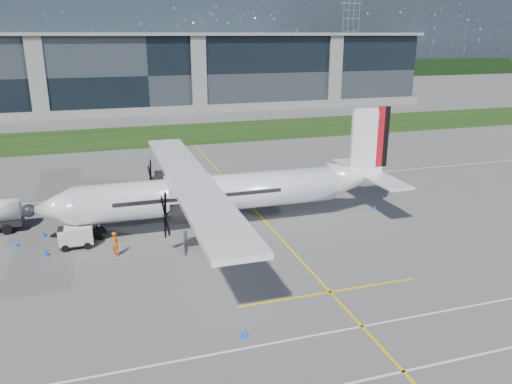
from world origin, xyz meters
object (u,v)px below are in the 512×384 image
at_px(turboprop_aircraft, 223,172).
at_px(safety_cone_portwing, 245,333).
at_px(ground_crew_person, 116,242).
at_px(safety_cone_nose_port, 46,252).
at_px(safety_cone_stbdwing, 158,176).
at_px(safety_cone_fwd, 16,243).
at_px(baggage_tug, 76,237).
at_px(pylon_east, 350,35).
at_px(safety_cone_nose_stbd, 44,233).
at_px(safety_cone_tail, 375,207).

relative_size(turboprop_aircraft, safety_cone_portwing, 62.09).
xyz_separation_m(ground_crew_person, safety_cone_nose_port, (-4.84, 1.57, -0.82)).
height_order(safety_cone_portwing, safety_cone_stbdwing, same).
distance_m(safety_cone_portwing, safety_cone_fwd, 21.12).
bearing_deg(turboprop_aircraft, baggage_tug, -175.21).
height_order(ground_crew_person, safety_cone_nose_port, ground_crew_person).
bearing_deg(baggage_tug, safety_cone_nose_port, -154.65).
xyz_separation_m(pylon_east, safety_cone_nose_port, (-99.24, -144.98, -14.75)).
bearing_deg(turboprop_aircraft, safety_cone_portwing, -100.15).
relative_size(ground_crew_person, safety_cone_fwd, 4.30).
xyz_separation_m(turboprop_aircraft, safety_cone_nose_port, (-13.72, -1.95, -4.41)).
bearing_deg(baggage_tug, turboprop_aircraft, 4.79).
xyz_separation_m(turboprop_aircraft, safety_cone_nose_stbd, (-14.20, 1.97, -4.41)).
distance_m(ground_crew_person, safety_cone_fwd, 8.27).
height_order(ground_crew_person, safety_cone_nose_stbd, ground_crew_person).
bearing_deg(turboprop_aircraft, ground_crew_person, -158.32).
bearing_deg(safety_cone_stbdwing, safety_cone_fwd, -128.51).
relative_size(safety_cone_nose_stbd, safety_cone_tail, 1.00).
xyz_separation_m(pylon_east, safety_cone_tail, (-71.52, -143.33, -14.75)).
xyz_separation_m(baggage_tug, safety_cone_portwing, (8.79, -15.03, -0.53)).
xyz_separation_m(safety_cone_portwing, safety_cone_tail, (16.86, 15.70, 0.00)).
relative_size(pylon_east, safety_cone_tail, 60.00).
height_order(turboprop_aircraft, safety_cone_nose_port, turboprop_aircraft).
relative_size(turboprop_aircraft, safety_cone_tail, 62.09).
height_order(safety_cone_tail, safety_cone_fwd, same).
xyz_separation_m(safety_cone_portwing, safety_cone_fwd, (-13.17, 16.51, 0.00)).
height_order(safety_cone_portwing, safety_cone_nose_port, same).
bearing_deg(ground_crew_person, safety_cone_portwing, -152.36).
bearing_deg(pylon_east, safety_cone_stbdwing, -125.08).
relative_size(pylon_east, safety_cone_fwd, 60.00).
relative_size(safety_cone_portwing, safety_cone_tail, 1.00).
relative_size(safety_cone_stbdwing, safety_cone_fwd, 1.00).
xyz_separation_m(ground_crew_person, safety_cone_fwd, (-7.17, 4.04, -0.82)).
height_order(turboprop_aircraft, baggage_tug, turboprop_aircraft).
xyz_separation_m(safety_cone_nose_port, safety_cone_stbdwing, (10.16, 18.15, 0.00)).
distance_m(pylon_east, safety_cone_portwing, 182.53).
relative_size(safety_cone_nose_stbd, safety_cone_nose_port, 1.00).
bearing_deg(safety_cone_stbdwing, safety_cone_nose_port, -119.24).
distance_m(safety_cone_nose_port, safety_cone_fwd, 3.39).
bearing_deg(pylon_east, safety_cone_nose_port, -124.39).
distance_m(pylon_east, turboprop_aircraft, 166.96).
distance_m(pylon_east, safety_cone_tail, 160.86).
bearing_deg(safety_cone_stbdwing, pylon_east, 54.92).
relative_size(safety_cone_nose_stbd, safety_cone_stbdwing, 1.00).
distance_m(safety_cone_nose_stbd, safety_cone_fwd, 2.34).
distance_m(ground_crew_person, safety_cone_nose_stbd, 7.70).
bearing_deg(safety_cone_portwing, ground_crew_person, 115.71).
bearing_deg(pylon_east, safety_cone_nose_stbd, -125.26).
height_order(safety_cone_nose_stbd, safety_cone_tail, same).
xyz_separation_m(pylon_east, safety_cone_portwing, (-88.39, -159.03, -14.75)).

